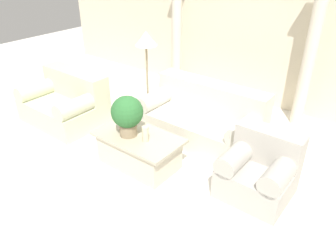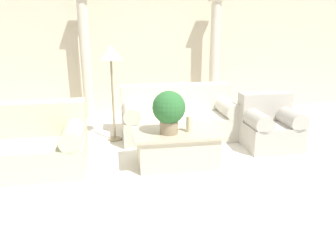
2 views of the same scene
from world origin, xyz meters
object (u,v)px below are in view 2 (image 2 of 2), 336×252
sofa_long (178,116)px  floor_lamp (111,59)px  coffee_table (177,147)px  potted_plant (169,110)px  armchair (269,124)px  loveseat (33,142)px

sofa_long → floor_lamp: 1.52m
sofa_long → coffee_table: (-0.27, -1.26, -0.10)m
potted_plant → floor_lamp: size_ratio=0.37×
floor_lamp → armchair: 2.74m
loveseat → armchair: loveseat is taller
coffee_table → floor_lamp: floor_lamp is taller
coffee_table → armchair: size_ratio=1.46×
coffee_table → loveseat: bearing=173.0°
sofa_long → potted_plant: 1.45m
sofa_long → floor_lamp: floor_lamp is taller
potted_plant → armchair: 1.87m
loveseat → armchair: size_ratio=1.68×
potted_plant → armchair: (1.73, 0.54, -0.46)m
sofa_long → potted_plant: potted_plant is taller
coffee_table → armchair: armchair is taller
coffee_table → floor_lamp: size_ratio=0.77×
coffee_table → armchair: 1.68m
loveseat → coffee_table: size_ratio=1.14×
loveseat → coffee_table: bearing=-7.0°
coffee_table → potted_plant: (-0.13, -0.06, 0.57)m
sofa_long → potted_plant: (-0.39, -1.32, 0.47)m
loveseat → potted_plant: 1.91m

